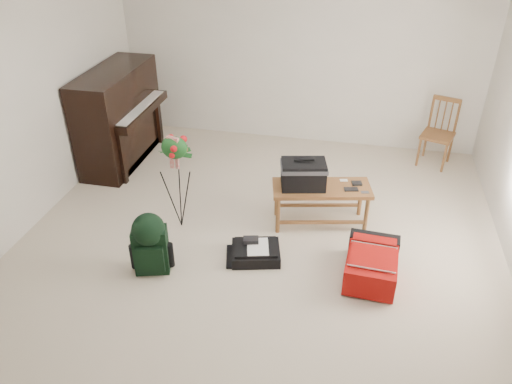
% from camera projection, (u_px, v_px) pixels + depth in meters
% --- Properties ---
extents(floor, '(5.00, 5.50, 0.01)m').
position_uv_depth(floor, '(256.00, 250.00, 5.15)').
color(floor, '#BEAF98').
rests_on(floor, ground).
extents(wall_back, '(5.00, 0.04, 2.50)m').
position_uv_depth(wall_back, '(299.00, 55.00, 6.78)').
color(wall_back, beige).
rests_on(wall_back, floor).
extents(wall_left, '(0.04, 5.50, 2.50)m').
position_uv_depth(wall_left, '(10.00, 118.00, 4.95)').
color(wall_left, beige).
rests_on(wall_left, floor).
extents(piano, '(0.71, 1.50, 1.25)m').
position_uv_depth(piano, '(120.00, 118.00, 6.57)').
color(piano, black).
rests_on(piano, floor).
extents(bench, '(1.11, 0.64, 0.81)m').
position_uv_depth(bench, '(309.00, 177.00, 5.30)').
color(bench, brown).
rests_on(bench, floor).
extents(dining_chair, '(0.49, 0.49, 0.89)m').
position_uv_depth(dining_chair, '(438.00, 133.00, 6.56)').
color(dining_chair, brown).
rests_on(dining_chair, floor).
extents(red_suitcase, '(0.50, 0.72, 0.30)m').
position_uv_depth(red_suitcase, '(371.00, 261.00, 4.77)').
color(red_suitcase, '#AA1307').
rests_on(red_suitcase, floor).
extents(black_duffel, '(0.56, 0.49, 0.20)m').
position_uv_depth(black_duffel, '(256.00, 252.00, 5.02)').
color(black_duffel, black).
rests_on(black_duffel, floor).
extents(green_backpack, '(0.36, 0.34, 0.64)m').
position_uv_depth(green_backpack, '(150.00, 241.00, 4.71)').
color(green_backpack, black).
rests_on(green_backpack, floor).
extents(flower_stand, '(0.44, 0.44, 1.12)m').
position_uv_depth(flower_stand, '(178.00, 183.00, 5.25)').
color(flower_stand, black).
rests_on(flower_stand, floor).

